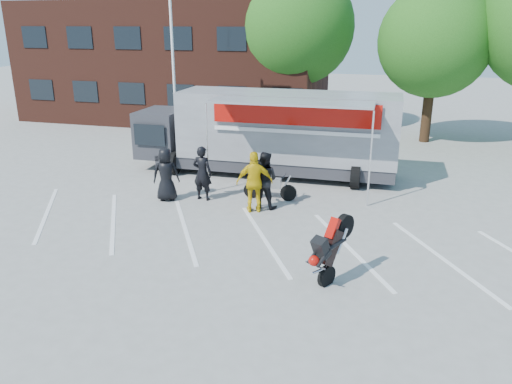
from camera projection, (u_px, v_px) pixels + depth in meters
The scene contains 13 objects.
ground at pixel (247, 252), 13.26m from camera, with size 100.00×100.00×0.00m, color #999994.
parking_bay_lines at pixel (257, 237), 14.17m from camera, with size 18.00×5.00×0.01m, color white.
office_building at pixel (176, 61), 31.11m from camera, with size 18.00×8.00×7.00m, color #4A2218.
flagpole at pixel (177, 40), 22.35m from camera, with size 1.61×0.12×8.00m.
tree_left at pixel (297, 27), 26.56m from camera, with size 6.12×6.12×8.64m.
tree_mid at pixel (435, 41), 24.05m from camera, with size 5.44×5.44×7.68m.
transporter_truck at pixel (274, 174), 20.06m from camera, with size 10.28×4.95×3.27m, color #909398, non-canonical shape.
parked_motorcycle at pixel (270, 199), 17.24m from camera, with size 0.63×1.89×0.99m, color silver, non-canonical shape.
stunt_bike_rider at pixel (340, 277), 11.98m from camera, with size 0.71×1.50×1.77m, color black, non-canonical shape.
spectator_leather_a at pixel (166, 174), 16.88m from camera, with size 0.90×0.58×1.83m, color black.
spectator_leather_b at pixel (202, 173), 16.93m from camera, with size 0.69×0.45×1.88m, color black.
spectator_leather_c at pixel (264, 180), 16.20m from camera, with size 0.91×0.71×1.88m, color black.
spectator_hivis at pixel (255, 182), 15.81m from camera, with size 1.16×0.48×1.98m, color #E2B80B.
Camera 1 is at (3.52, -11.52, 5.78)m, focal length 35.00 mm.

